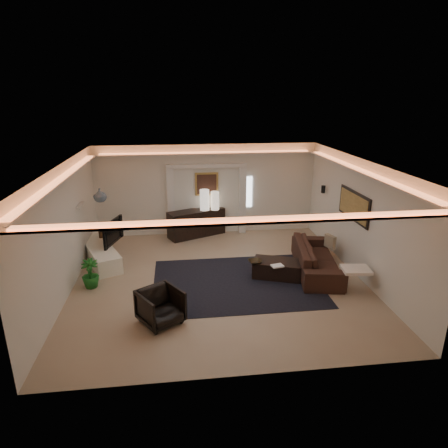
{
  "coord_description": "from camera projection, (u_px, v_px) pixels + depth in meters",
  "views": [
    {
      "loc": [
        -0.95,
        -8.67,
        4.38
      ],
      "look_at": [
        0.2,
        0.6,
        1.25
      ],
      "focal_mm": 31.23,
      "sensor_mm": 36.0,
      "label": 1
    }
  ],
  "objects": [
    {
      "name": "console",
      "position": [
        196.0,
        224.0,
        12.55
      ],
      "size": [
        1.9,
        1.28,
        0.92
      ],
      "primitive_type": "cube",
      "rotation": [
        0.0,
        0.0,
        0.43
      ],
      "color": "black",
      "rests_on": "ground"
    },
    {
      "name": "wall_right",
      "position": [
        359.0,
        219.0,
        9.61
      ],
      "size": [
        0.0,
        7.0,
        7.0
      ],
      "primitive_type": "plane",
      "rotation": [
        1.57,
        0.0,
        -1.57
      ],
      "color": "silver",
      "rests_on": "ground"
    },
    {
      "name": "floor",
      "position": [
        219.0,
        280.0,
        9.66
      ],
      "size": [
        7.0,
        7.0,
        0.0
      ],
      "primitive_type": "plane",
      "color": "tan",
      "rests_on": "ground"
    },
    {
      "name": "art_panel_frame",
      "position": [
        354.0,
        206.0,
        9.81
      ],
      "size": [
        0.04,
        1.64,
        0.74
      ],
      "primitive_type": "cube",
      "color": "black",
      "rests_on": "wall_right"
    },
    {
      "name": "wall_left",
      "position": [
        65.0,
        230.0,
        8.79
      ],
      "size": [
        0.0,
        7.0,
        7.0
      ],
      "primitive_type": "plane",
      "rotation": [
        1.57,
        0.0,
        1.57
      ],
      "color": "silver",
      "rests_on": "ground"
    },
    {
      "name": "wall_niche",
      "position": [
        81.0,
        205.0,
        10.05
      ],
      "size": [
        0.1,
        0.55,
        0.04
      ],
      "primitive_type": "cube",
      "color": "silver",
      "rests_on": "wall_left"
    },
    {
      "name": "daylight_slit",
      "position": [
        248.0,
        192.0,
        12.67
      ],
      "size": [
        0.25,
        0.03,
        1.0
      ],
      "primitive_type": "cube",
      "color": "white",
      "rests_on": "wall_back"
    },
    {
      "name": "lamp_right",
      "position": [
        215.0,
        203.0,
        12.4
      ],
      "size": [
        0.28,
        0.28,
        0.59
      ],
      "primitive_type": "cylinder",
      "rotation": [
        0.0,
        0.0,
        -0.07
      ],
      "color": "beige",
      "rests_on": "console"
    },
    {
      "name": "alcove_header",
      "position": [
        207.0,
        166.0,
        12.15
      ],
      "size": [
        2.52,
        0.2,
        0.12
      ],
      "primitive_type": "cube",
      "color": "silver",
      "rests_on": "wall_back"
    },
    {
      "name": "lamp_left",
      "position": [
        205.0,
        203.0,
        12.36
      ],
      "size": [
        0.33,
        0.33,
        0.66
      ],
      "primitive_type": "cylinder",
      "rotation": [
        0.0,
        0.0,
        -0.14
      ],
      "color": "beige",
      "rests_on": "console"
    },
    {
      "name": "coffee_table",
      "position": [
        277.0,
        269.0,
        9.77
      ],
      "size": [
        1.33,
        1.01,
        0.44
      ],
      "primitive_type": "cube",
      "rotation": [
        0.0,
        0.0,
        -0.35
      ],
      "color": "black",
      "rests_on": "ground"
    },
    {
      "name": "figurine",
      "position": [
        101.0,
        231.0,
        11.15
      ],
      "size": [
        0.16,
        0.16,
        0.43
      ],
      "primitive_type": "cylinder",
      "rotation": [
        0.0,
        0.0,
        -0.05
      ],
      "color": "#3D2917",
      "rests_on": "media_ledge"
    },
    {
      "name": "throw_pillow",
      "position": [
        330.0,
        241.0,
        10.63
      ],
      "size": [
        0.22,
        0.37,
        0.36
      ],
      "primitive_type": "cube",
      "rotation": [
        0.0,
        0.0,
        0.32
      ],
      "color": "gray",
      "rests_on": "sofa"
    },
    {
      "name": "cove_soffit",
      "position": [
        219.0,
        175.0,
        8.83
      ],
      "size": [
        7.0,
        7.0,
        0.04
      ],
      "primitive_type": "cube",
      "color": "silver",
      "rests_on": "ceiling"
    },
    {
      "name": "magazine",
      "position": [
        277.0,
        267.0,
        9.39
      ],
      "size": [
        0.32,
        0.26,
        0.03
      ],
      "primitive_type": "cube",
      "rotation": [
        0.0,
        0.0,
        0.2
      ],
      "color": "white",
      "rests_on": "coffee_table"
    },
    {
      "name": "wall_back",
      "position": [
        207.0,
        190.0,
        12.5
      ],
      "size": [
        7.0,
        0.0,
        7.0
      ],
      "primitive_type": "plane",
      "rotation": [
        1.57,
        0.0,
        0.0
      ],
      "color": "silver",
      "rests_on": "ground"
    },
    {
      "name": "armchair",
      "position": [
        161.0,
        307.0,
        7.74
      ],
      "size": [
        1.07,
        1.08,
        0.72
      ],
      "primitive_type": "imported",
      "rotation": [
        0.0,
        0.0,
        0.58
      ],
      "color": "#2B251D",
      "rests_on": "ground"
    },
    {
      "name": "throw_blanket",
      "position": [
        356.0,
        270.0,
        8.93
      ],
      "size": [
        0.68,
        0.58,
        0.07
      ],
      "primitive_type": "cube",
      "rotation": [
        0.0,
        0.0,
        -0.12
      ],
      "color": "white",
      "rests_on": "sofa"
    },
    {
      "name": "media_ledge",
      "position": [
        99.0,
        252.0,
        10.74
      ],
      "size": [
        1.54,
        2.5,
        0.46
      ],
      "primitive_type": "cube",
      "rotation": [
        0.0,
        0.0,
        0.41
      ],
      "color": "white",
      "rests_on": "ground"
    },
    {
      "name": "area_rug",
      "position": [
        236.0,
        282.0,
        9.52
      ],
      "size": [
        4.0,
        3.0,
        0.01
      ],
      "primitive_type": "cube",
      "color": "black",
      "rests_on": "ground"
    },
    {
      "name": "painting_canvas",
      "position": [
        207.0,
        184.0,
        12.38
      ],
      "size": [
        0.62,
        0.02,
        0.62
      ],
      "primitive_type": "cube",
      "color": "#4C2D1E",
      "rests_on": "wall_back"
    },
    {
      "name": "art_panel_gold",
      "position": [
        353.0,
        206.0,
        9.81
      ],
      "size": [
        0.02,
        1.5,
        0.62
      ],
      "primitive_type": "cube",
      "color": "tan",
      "rests_on": "wall_right"
    },
    {
      "name": "ginger_jar",
      "position": [
        100.0,
        195.0,
        10.24
      ],
      "size": [
        0.39,
        0.39,
        0.36
      ],
      "primitive_type": "imported",
      "rotation": [
        0.0,
        0.0,
        0.17
      ],
      "color": "slate",
      "rests_on": "wall_niche"
    },
    {
      "name": "pilaster_right",
      "position": [
        242.0,
        200.0,
        12.65
      ],
      "size": [
        0.22,
        0.2,
        2.2
      ],
      "primitive_type": "cube",
      "color": "silver",
      "rests_on": "ground"
    },
    {
      "name": "wall_sconce",
      "position": [
        323.0,
        189.0,
        11.59
      ],
      "size": [
        0.12,
        0.12,
        0.22
      ],
      "primitive_type": "cylinder",
      "color": "black",
      "rests_on": "wall_right"
    },
    {
      "name": "bowl",
      "position": [
        255.0,
        262.0,
        9.56
      ],
      "size": [
        0.4,
        0.4,
        0.08
      ],
      "primitive_type": "imported",
      "rotation": [
        0.0,
        0.0,
        0.19
      ],
      "color": "black",
      "rests_on": "coffee_table"
    },
    {
      "name": "ceiling",
      "position": [
        218.0,
        163.0,
        8.74
      ],
      "size": [
        7.0,
        7.0,
        0.0
      ],
      "primitive_type": "plane",
      "rotation": [
        3.14,
        0.0,
        0.0
      ],
      "color": "white",
      "rests_on": "ground"
    },
    {
      "name": "painting_frame",
      "position": [
        207.0,
        184.0,
        12.4
      ],
      "size": [
        0.74,
        0.04,
        0.74
      ],
      "primitive_type": "cube",
      "color": "tan",
      "rests_on": "wall_back"
    },
    {
      "name": "tv",
      "position": [
        109.0,
        232.0,
        10.69
      ],
      "size": [
        1.14,
        0.47,
        0.66
      ],
      "primitive_type": "imported",
      "rotation": [
        0.0,
        0.0,
        1.29
      ],
      "color": "black",
      "rests_on": "media_ledge"
    },
    {
      "name": "pilaster_left",
      "position": [
        171.0,
        202.0,
        12.38
      ],
      "size": [
        0.22,
        0.2,
        2.2
      ],
      "primitive_type": "cube",
      "color": "silver",
      "rests_on": "ground"
    },
    {
      "name": "wall_front",
      "position": [
        244.0,
        297.0,
        5.91
      ],
      "size": [
        7.0,
        0.0,
        7.0
      ],
      "primitive_type": "plane",
      "rotation": [
        -1.57,
        0.0,
        0.0
      ],
      "color": "silver",
      "rests_on": "ground"
    },
    {
      "name": "sofa",
      "position": [
        317.0,
        258.0,
        10.01
      ],
      "size": [
        2.65,
        1.4,
        0.73
      ],
      "primitive_type": "imported",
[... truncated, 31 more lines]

